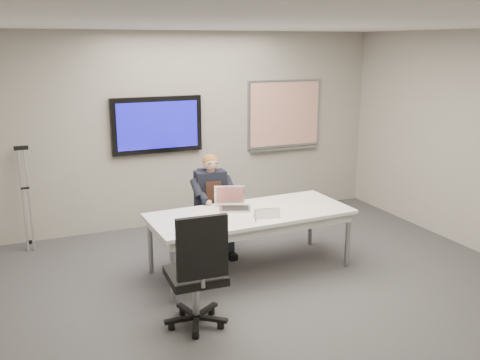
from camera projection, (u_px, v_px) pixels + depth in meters
name	position (u px, v px, depth m)	size (l,w,h in m)	color
floor	(285.00, 305.00, 5.51)	(6.00, 6.00, 0.02)	#37383A
ceiling	(291.00, 23.00, 4.82)	(6.00, 6.00, 0.02)	white
wall_back	(190.00, 129.00, 7.83)	(6.00, 0.02, 2.80)	#A39E93
conference_table	(251.00, 219.00, 6.22)	(2.38, 1.05, 0.72)	white
tv_display	(157.00, 125.00, 7.56)	(1.30, 0.09, 0.80)	black
whiteboard	(284.00, 115.00, 8.37)	(1.25, 0.08, 1.10)	gray
office_chair_far	(210.00, 225.00, 7.08)	(0.54, 0.54, 0.94)	black
office_chair_near	(197.00, 292.00, 5.00)	(0.58, 0.58, 1.17)	black
seated_person	(215.00, 214.00, 6.82)	(0.40, 0.69, 1.26)	#1E2232
crutch	(26.00, 195.00, 6.91)	(0.19, 0.36, 1.43)	#A1A3A9
laptop	(233.00, 203.00, 6.34)	(0.43, 0.46, 0.26)	#A5A5A7
name_tent	(267.00, 213.00, 5.99)	(0.28, 0.08, 0.11)	white
pen	(256.00, 220.00, 5.90)	(0.01, 0.01, 0.13)	black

